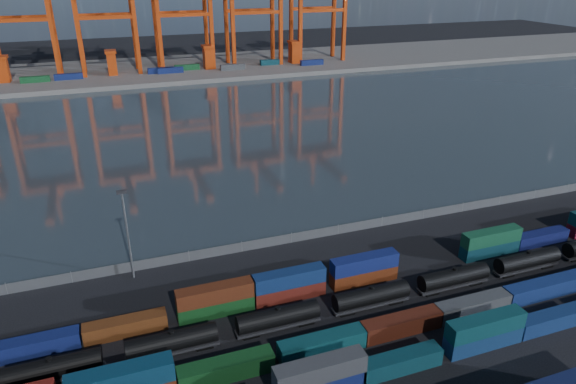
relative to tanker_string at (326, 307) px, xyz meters
name	(u,v)px	position (x,y,z in m)	size (l,w,h in m)	color
ground	(357,331)	(3.10, -4.48, -2.00)	(700.00, 700.00, 0.00)	black
harbor_water	(209,131)	(3.10, 100.52, -1.99)	(700.00, 700.00, 0.00)	#29353B
far_quay	(165,69)	(3.10, 205.52, -1.00)	(700.00, 70.00, 2.00)	#514F4C
container_row_mid	(316,343)	(-4.52, -6.91, -0.02)	(142.90, 2.59, 5.53)	#383A3D
container_row_north	(371,269)	(11.29, 6.62, 0.35)	(141.21, 2.41, 5.15)	#111656
tanker_string	(326,307)	(0.00, 0.00, 0.00)	(121.45, 2.78, 3.98)	black
waterfront_fence	(292,238)	(3.10, 23.52, -0.99)	(160.12, 0.12, 2.20)	#595B5E
yard_light_mast	(127,230)	(-26.90, 21.52, 7.30)	(1.60, 0.40, 16.60)	slate
quay_containers	(145,72)	(-7.89, 190.98, 1.30)	(172.58, 10.99, 2.60)	navy
straddle_carriers	(161,59)	(0.60, 195.52, 5.82)	(140.00, 7.00, 11.10)	#C0380D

